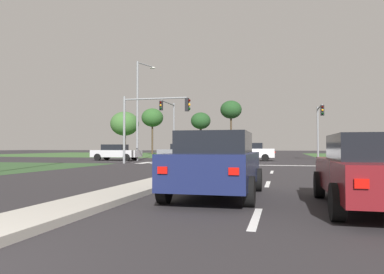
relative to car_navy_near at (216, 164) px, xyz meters
The scene contains 32 objects.
ground_plane 23.30m from the car_navy_near, 95.85° to the left, with size 200.00×200.00×0.00m, color #282628.
grass_verge_far_left 55.22m from the car_navy_near, 120.32° to the left, with size 35.00×35.00×0.01m, color #385B2D.
median_island_near 4.85m from the car_navy_near, 119.69° to the left, with size 1.20×22.00×0.14m, color #ADA89E.
median_island_far 48.22m from the car_navy_near, 92.82° to the left, with size 1.20×36.00×0.14m, color #ADA89E.
lane_dash_near 2.91m from the car_navy_near, 66.16° to the right, with size 0.14×2.00×0.01m, color silver.
lane_dash_second 3.72m from the car_navy_near, 71.87° to the left, with size 0.14×2.00×0.01m, color silver.
lane_dash_third 9.55m from the car_navy_near, 83.19° to the left, with size 0.14×2.00×0.01m, color silver.
edge_line_right 6.88m from the car_navy_near, 49.05° to the left, with size 0.14×24.00×0.01m, color silver.
stop_bar_near 16.24m from the car_navy_near, 84.95° to the left, with size 6.40×0.50×0.01m, color silver.
crosswalk_bar_near 20.00m from the car_navy_near, 116.03° to the left, with size 0.70×2.80×0.01m, color silver.
crosswalk_bar_second 19.53m from the car_navy_near, 112.99° to the left, with size 0.70×2.80×0.01m, color silver.
crosswalk_bar_third 19.11m from the car_navy_near, 109.82° to the left, with size 0.70×2.80×0.01m, color silver.
crosswalk_bar_fourth 18.75m from the car_navy_near, 106.50° to the left, with size 0.70×2.80×0.01m, color silver.
crosswalk_bar_fifth 18.46m from the car_navy_near, 103.08° to the left, with size 0.70×2.80×0.01m, color silver.
crosswalk_bar_sixth 18.23m from the car_navy_near, 99.55° to the left, with size 0.70×2.80×0.01m, color silver.
crosswalk_bar_seventh 18.08m from the car_navy_near, 95.95° to the left, with size 0.70×2.80×0.01m, color silver.
crosswalk_bar_eighth 17.99m from the car_navy_near, 92.30° to the left, with size 0.70×2.80×0.01m, color silver.
car_navy_near is the anchor object (origin of this frame).
car_red_second 45.61m from the car_navy_near, 95.96° to the left, with size 1.98×4.48×1.49m.
car_maroon_third 3.52m from the car_navy_near, 17.26° to the right, with size 2.00×4.61×1.50m.
car_grey_fourth 25.31m from the car_navy_near, 107.40° to the left, with size 4.28×1.98×1.54m.
car_white_fifth 24.24m from the car_navy_near, 92.68° to the left, with size 4.45×1.99×1.61m.
car_silver_sixth 25.71m from the car_navy_near, 121.03° to the left, with size 4.47×2.04×1.48m.
traffic_signal_near_left 18.57m from the car_navy_near, 115.64° to the left, with size 5.28×0.32×5.10m.
traffic_signal_far_left 30.01m from the car_navy_near, 109.54° to the left, with size 0.32×4.81×6.15m.
traffic_signal_far_right 28.70m from the car_navy_near, 79.45° to the left, with size 0.32×4.57×5.32m.
street_lamp_second 25.17m from the car_navy_near, 116.50° to the left, with size 1.09×2.31×9.09m.
pedestrian_at_median 34.35m from the car_navy_near, 94.04° to the left, with size 0.34×0.34×1.87m.
treeline_near 59.22m from the car_navy_near, 116.45° to the left, with size 5.20×5.20×7.76m.
treeline_second 53.88m from the car_navy_near, 111.67° to the left, with size 3.72×3.72×7.88m.
treeline_third 53.16m from the car_navy_near, 102.77° to the left, with size 3.37×3.37×7.17m.
treeline_fourth 55.13m from the car_navy_near, 97.20° to the left, with size 3.73×3.73×9.38m.
Camera 1 is at (3.93, -2.11, 1.24)m, focal length 34.01 mm.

